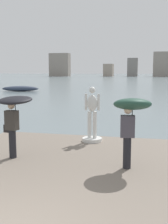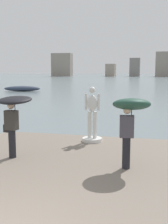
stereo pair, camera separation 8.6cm
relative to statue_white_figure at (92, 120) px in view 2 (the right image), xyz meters
The scene contains 7 objects.
ground_plane 33.11m from the statue_white_figure, 90.47° to the left, with size 400.00×400.00×0.00m, color slate.
pier 4.62m from the statue_white_figure, 93.46° to the right, with size 7.62×10.84×0.40m, color slate.
statue_white_figure is the anchor object (origin of this frame).
onlooker_left 3.27m from the statue_white_figure, 126.83° to the right, with size 1.23×1.24×1.94m.
onlooker_right 3.26m from the statue_white_figure, 59.60° to the right, with size 1.16×1.19×2.03m.
boat_far 33.08m from the statue_white_figure, 119.62° to the left, with size 5.51×2.51×0.76m.
distant_skyline 131.36m from the statue_white_figure, 87.77° to the left, with size 93.83×10.51×11.47m.
Camera 2 is at (2.40, -3.60, 3.10)m, focal length 46.27 mm.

